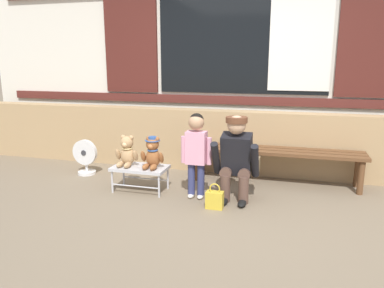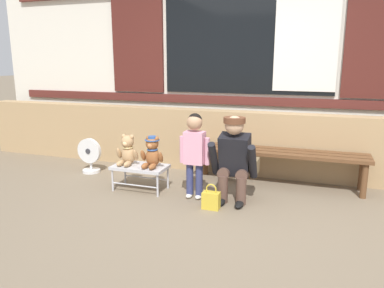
% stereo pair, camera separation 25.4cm
% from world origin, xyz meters
% --- Properties ---
extents(ground_plane, '(60.00, 60.00, 0.00)m').
position_xyz_m(ground_plane, '(0.00, 0.00, 0.00)').
color(ground_plane, '#756651').
extents(brick_low_wall, '(8.18, 0.25, 0.85)m').
position_xyz_m(brick_low_wall, '(0.00, 1.43, 0.42)').
color(brick_low_wall, tan).
rests_on(brick_low_wall, ground).
extents(shop_facade, '(8.35, 0.26, 3.72)m').
position_xyz_m(shop_facade, '(0.00, 1.94, 1.86)').
color(shop_facade, silver).
rests_on(shop_facade, ground).
extents(wooden_bench_long, '(2.10, 0.40, 0.44)m').
position_xyz_m(wooden_bench_long, '(0.58, 1.06, 0.37)').
color(wooden_bench_long, brown).
rests_on(wooden_bench_long, ground).
extents(small_display_bench, '(0.64, 0.36, 0.30)m').
position_xyz_m(small_display_bench, '(-0.94, 0.35, 0.27)').
color(small_display_bench, '#BCBCC1').
rests_on(small_display_bench, ground).
extents(teddy_bear_plain, '(0.28, 0.26, 0.36)m').
position_xyz_m(teddy_bear_plain, '(-1.10, 0.35, 0.46)').
color(teddy_bear_plain, tan).
rests_on(teddy_bear_plain, small_display_bench).
extents(teddy_bear_with_hat, '(0.28, 0.27, 0.36)m').
position_xyz_m(teddy_bear_with_hat, '(-0.78, 0.35, 0.47)').
color(teddy_bear_with_hat, '#93562D').
rests_on(teddy_bear_with_hat, small_display_bench).
extents(child_standing, '(0.35, 0.18, 0.96)m').
position_xyz_m(child_standing, '(-0.24, 0.31, 0.59)').
color(child_standing, navy).
rests_on(child_standing, ground).
extents(adult_crouching, '(0.50, 0.49, 0.95)m').
position_xyz_m(adult_crouching, '(0.20, 0.37, 0.48)').
color(adult_crouching, brown).
rests_on(adult_crouching, ground).
extents(handbag_on_ground, '(0.18, 0.11, 0.27)m').
position_xyz_m(handbag_on_ground, '(0.02, 0.07, 0.10)').
color(handbag_on_ground, gold).
rests_on(handbag_on_ground, ground).
extents(floor_fan, '(0.34, 0.24, 0.48)m').
position_xyz_m(floor_fan, '(-1.91, 0.75, 0.24)').
color(floor_fan, silver).
rests_on(floor_fan, ground).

